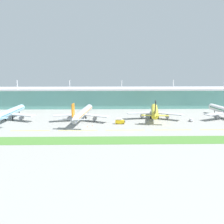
{
  "coord_description": "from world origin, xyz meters",
  "views": [
    {
      "loc": [
        -16.58,
        -181.82,
        45.64
      ],
      "look_at": [
        -11.83,
        40.07,
        7.0
      ],
      "focal_mm": 42.73,
      "sensor_mm": 36.0,
      "label": 1
    }
  ],
  "objects_px": {
    "pushback_tug": "(122,121)",
    "safety_cone_nose_front": "(92,125)",
    "airliner_nearest": "(9,113)",
    "airliner_far_middle": "(155,111)",
    "safety_cone_left_wingtip": "(87,127)",
    "fuel_truck": "(120,121)",
    "airliner_near_middle": "(82,113)",
    "baggage_cart": "(191,120)"
  },
  "relations": [
    {
      "from": "pushback_tug",
      "to": "safety_cone_nose_front",
      "type": "bearing_deg",
      "value": -156.46
    },
    {
      "from": "airliner_nearest",
      "to": "pushback_tug",
      "type": "bearing_deg",
      "value": -7.45
    },
    {
      "from": "airliner_nearest",
      "to": "airliner_far_middle",
      "type": "relative_size",
      "value": 1.1
    },
    {
      "from": "airliner_far_middle",
      "to": "pushback_tug",
      "type": "bearing_deg",
      "value": -150.03
    },
    {
      "from": "safety_cone_left_wingtip",
      "to": "fuel_truck",
      "type": "bearing_deg",
      "value": 21.82
    },
    {
      "from": "fuel_truck",
      "to": "safety_cone_left_wingtip",
      "type": "height_order",
      "value": "fuel_truck"
    },
    {
      "from": "airliner_near_middle",
      "to": "airliner_nearest",
      "type": "bearing_deg",
      "value": 176.7
    },
    {
      "from": "pushback_tug",
      "to": "baggage_cart",
      "type": "bearing_deg",
      "value": 3.81
    },
    {
      "from": "airliner_nearest",
      "to": "baggage_cart",
      "type": "relative_size",
      "value": 17.42
    },
    {
      "from": "fuel_truck",
      "to": "safety_cone_nose_front",
      "type": "distance_m",
      "value": 22.09
    },
    {
      "from": "baggage_cart",
      "to": "pushback_tug",
      "type": "bearing_deg",
      "value": -176.19
    },
    {
      "from": "airliner_nearest",
      "to": "safety_cone_nose_front",
      "type": "bearing_deg",
      "value": -17.6
    },
    {
      "from": "pushback_tug",
      "to": "safety_cone_left_wingtip",
      "type": "bearing_deg",
      "value": -151.88
    },
    {
      "from": "airliner_nearest",
      "to": "safety_cone_nose_front",
      "type": "relative_size",
      "value": 93.88
    },
    {
      "from": "fuel_truck",
      "to": "safety_cone_nose_front",
      "type": "relative_size",
      "value": 10.32
    },
    {
      "from": "airliner_nearest",
      "to": "safety_cone_left_wingtip",
      "type": "height_order",
      "value": "airliner_nearest"
    },
    {
      "from": "airliner_nearest",
      "to": "safety_cone_nose_front",
      "type": "xyz_separation_m",
      "value": [
        71.4,
        -22.65,
        -6.1
      ]
    },
    {
      "from": "pushback_tug",
      "to": "safety_cone_nose_front",
      "type": "distance_m",
      "value": 25.67
    },
    {
      "from": "airliner_near_middle",
      "to": "fuel_truck",
      "type": "relative_size",
      "value": 9.92
    },
    {
      "from": "airliner_near_middle",
      "to": "safety_cone_nose_front",
      "type": "bearing_deg",
      "value": -63.91
    },
    {
      "from": "safety_cone_left_wingtip",
      "to": "airliner_far_middle",
      "type": "bearing_deg",
      "value": 29.09
    },
    {
      "from": "airliner_near_middle",
      "to": "baggage_cart",
      "type": "xyz_separation_m",
      "value": [
        90.2,
        -5.0,
        -5.19
      ]
    },
    {
      "from": "fuel_truck",
      "to": "pushback_tug",
      "type": "bearing_deg",
      "value": 63.47
    },
    {
      "from": "airliner_nearest",
      "to": "fuel_truck",
      "type": "xyz_separation_m",
      "value": [
        92.65,
        -16.95,
        -4.19
      ]
    },
    {
      "from": "fuel_truck",
      "to": "baggage_cart",
      "type": "distance_m",
      "value": 60.21
    },
    {
      "from": "baggage_cart",
      "to": "safety_cone_left_wingtip",
      "type": "distance_m",
      "value": 86.41
    },
    {
      "from": "pushback_tug",
      "to": "safety_cone_nose_front",
      "type": "relative_size",
      "value": 7.16
    },
    {
      "from": "pushback_tug",
      "to": "baggage_cart",
      "type": "height_order",
      "value": "baggage_cart"
    },
    {
      "from": "safety_cone_left_wingtip",
      "to": "airliner_near_middle",
      "type": "bearing_deg",
      "value": 103.89
    },
    {
      "from": "pushback_tug",
      "to": "safety_cone_left_wingtip",
      "type": "height_order",
      "value": "pushback_tug"
    },
    {
      "from": "pushback_tug",
      "to": "fuel_truck",
      "type": "xyz_separation_m",
      "value": [
        -2.27,
        -4.54,
        1.16
      ]
    },
    {
      "from": "baggage_cart",
      "to": "safety_cone_nose_front",
      "type": "distance_m",
      "value": 82.09
    },
    {
      "from": "airliner_far_middle",
      "to": "fuel_truck",
      "type": "relative_size",
      "value": 8.26
    },
    {
      "from": "airliner_nearest",
      "to": "safety_cone_left_wingtip",
      "type": "bearing_deg",
      "value": -21.62
    },
    {
      "from": "airliner_near_middle",
      "to": "safety_cone_left_wingtip",
      "type": "bearing_deg",
      "value": -76.11
    },
    {
      "from": "airliner_nearest",
      "to": "airliner_far_middle",
      "type": "height_order",
      "value": "same"
    },
    {
      "from": "fuel_truck",
      "to": "baggage_cart",
      "type": "relative_size",
      "value": 1.92
    },
    {
      "from": "pushback_tug",
      "to": "fuel_truck",
      "type": "bearing_deg",
      "value": -116.53
    },
    {
      "from": "airliner_nearest",
      "to": "airliner_near_middle",
      "type": "xyz_separation_m",
      "value": [
        62.06,
        -3.58,
        0.01
      ]
    },
    {
      "from": "pushback_tug",
      "to": "airliner_far_middle",
      "type": "bearing_deg",
      "value": 29.97
    },
    {
      "from": "airliner_nearest",
      "to": "airliner_far_middle",
      "type": "distance_m",
      "value": 124.36
    },
    {
      "from": "airliner_near_middle",
      "to": "fuel_truck",
      "type": "height_order",
      "value": "airliner_near_middle"
    }
  ]
}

